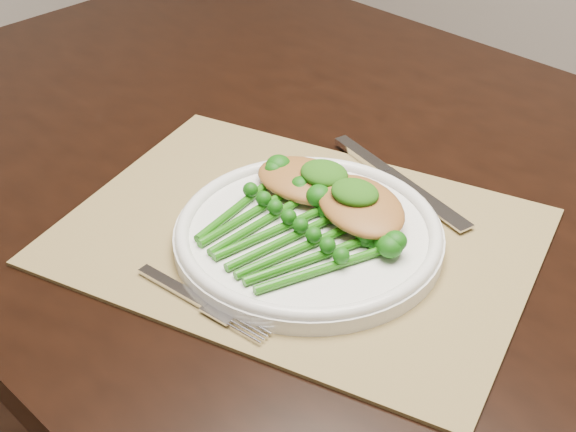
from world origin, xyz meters
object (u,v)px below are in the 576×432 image
Objects in this scene: dinner_plate at (309,233)px; chicken_fillet_left at (307,180)px; placemat at (298,236)px; broccolini_bundle at (278,236)px; dining_table at (382,427)px.

chicken_fillet_left is (-0.05, 0.06, 0.02)m from dinner_plate.
placemat is at bearing -66.50° from chicken_fillet_left.
chicken_fillet_left is 0.57× the size of broccolini_bundle.
placemat reaches higher than dining_table.
broccolini_bundle is (0.03, -0.09, -0.01)m from chicken_fillet_left.
chicken_fillet_left is at bearing 122.84° from broccolini_bundle.
dinner_plate is 1.34× the size of broccolini_bundle.
dining_table is at bearing 52.74° from placemat.
chicken_fillet_left is (-0.03, 0.06, 0.03)m from placemat.
dinner_plate is at bearing -102.07° from dining_table.
dinner_plate is at bearing 78.68° from broccolini_bundle.
chicken_fillet_left is (-0.09, -0.06, 0.41)m from dining_table.
placemat is 0.07m from chicken_fillet_left.
placemat is at bearing -110.02° from dining_table.
placemat is 4.02× the size of chicken_fillet_left.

